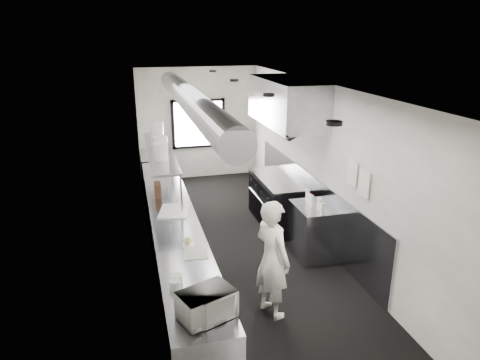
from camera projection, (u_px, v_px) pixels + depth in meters
floor at (237, 245)px, 7.74m from camera, size 3.00×8.00×0.01m
ceiling at (237, 85)px, 6.83m from camera, size 3.00×8.00×0.01m
wall_back at (198, 124)px, 10.95m from camera, size 3.00×0.02×2.80m
wall_front at (354, 309)px, 3.62m from camera, size 3.00×0.02×2.80m
wall_left at (146, 177)px, 6.93m from camera, size 0.02×8.00×2.80m
wall_right at (320, 163)px, 7.64m from camera, size 0.02×8.00×2.80m
wall_cladding at (309, 202)px, 8.19m from camera, size 0.03×5.50×1.10m
hvac_duct at (190, 99)px, 7.11m from camera, size 0.40×6.40×0.40m
service_window at (199, 124)px, 10.92m from camera, size 1.36×0.05×1.25m
exhaust_hood at (286, 102)px, 7.87m from camera, size 0.81×2.20×0.88m
prep_counter at (175, 242)px, 6.86m from camera, size 0.70×6.00×0.90m
pass_shelf at (160, 152)px, 7.87m from camera, size 0.45×3.00×0.68m
range at (280, 201)px, 8.47m from camera, size 0.88×1.60×0.94m
bottle_station at (314, 231)px, 7.22m from camera, size 0.65×0.80×0.90m
far_work_table at (157, 172)px, 10.25m from camera, size 0.70×1.20×0.90m
notice_sheet_a at (352, 173)px, 6.47m from camera, size 0.02×0.28×0.38m
notice_sheet_b at (364, 184)px, 6.17m from camera, size 0.02×0.28×0.38m
line_cook at (272, 259)px, 5.62m from camera, size 0.58×0.69×1.62m
microwave at (206, 305)px, 4.27m from camera, size 0.60×0.53×0.30m
deli_tub_a at (175, 284)px, 4.80m from camera, size 0.14×0.14×0.09m
deli_tub_b at (177, 279)px, 4.90m from camera, size 0.15×0.15×0.10m
newspaper at (196, 252)px, 5.59m from camera, size 0.34×0.41×0.01m
small_plate at (188, 245)px, 5.78m from camera, size 0.19×0.19×0.01m
pastry at (188, 241)px, 5.76m from camera, size 0.10×0.10×0.10m
cutting_board at (174, 211)px, 6.86m from camera, size 0.57×0.68×0.02m
knife_block at (158, 190)px, 7.45m from camera, size 0.10×0.23×0.25m
plate_stack_a at (161, 151)px, 7.23m from camera, size 0.25×0.25×0.28m
plate_stack_b at (160, 146)px, 7.50m from camera, size 0.31×0.31×0.32m
plate_stack_c at (157, 136)px, 8.11m from camera, size 0.33×0.33×0.35m
plate_stack_d at (157, 131)px, 8.43m from camera, size 0.26×0.26×0.38m
squeeze_bottle_a at (322, 209)px, 6.72m from camera, size 0.07×0.07×0.19m
squeeze_bottle_b at (319, 204)px, 6.90m from camera, size 0.08×0.08×0.20m
squeeze_bottle_c at (311, 201)px, 7.03m from camera, size 0.08×0.08×0.19m
squeeze_bottle_d at (309, 199)px, 7.15m from camera, size 0.07×0.07×0.18m
squeeze_bottle_e at (308, 195)px, 7.28m from camera, size 0.07×0.07×0.20m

